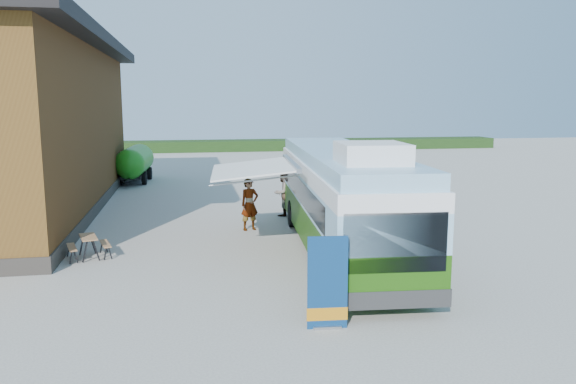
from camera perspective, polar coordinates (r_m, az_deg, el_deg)
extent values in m
plane|color=#BCB7AD|center=(16.74, -0.59, -7.15)|extent=(100.00, 100.00, 0.00)
cube|color=brown|center=(27.01, -27.18, 5.63)|extent=(8.00, 20.00, 7.00)
cube|color=#332D28|center=(27.35, -26.68, -1.16)|extent=(8.10, 20.10, 0.50)
cube|color=#264419|center=(55.04, 0.99, 4.83)|extent=(40.00, 3.00, 1.00)
cube|color=#2C6210|center=(17.97, 5.32, -3.07)|extent=(3.43, 12.20, 1.10)
cube|color=#8EC1DD|center=(17.78, 5.37, 0.09)|extent=(3.43, 12.20, 0.90)
cube|color=black|center=(18.08, 1.19, 0.28)|extent=(0.82, 10.00, 0.70)
cube|color=black|center=(18.54, 8.85, 0.40)|extent=(0.82, 10.00, 0.70)
cube|color=white|center=(17.69, 5.40, 2.26)|extent=(3.43, 12.20, 0.45)
cube|color=#8EC1DD|center=(17.64, 5.43, 3.63)|extent=(3.27, 11.98, 0.40)
cube|color=white|center=(13.90, 8.50, 3.94)|extent=(1.74, 1.92, 0.50)
cube|color=black|center=(12.11, 10.85, -5.10)|extent=(2.26, 0.23, 1.30)
cube|color=#2D2D2D|center=(12.52, 10.60, -10.61)|extent=(2.57, 0.40, 0.40)
cube|color=#2D2D2D|center=(23.79, 2.57, -0.99)|extent=(2.57, 0.40, 0.40)
cylinder|color=black|center=(14.06, 3.88, -8.25)|extent=(0.38, 1.02, 1.00)
cylinder|color=black|center=(14.60, 12.78, -7.80)|extent=(0.38, 1.02, 1.00)
cylinder|color=black|center=(21.28, 0.49, -2.20)|extent=(0.38, 1.02, 1.00)
cylinder|color=black|center=(21.64, 6.47, -2.06)|extent=(0.38, 1.02, 1.00)
cube|color=white|center=(17.46, -3.68, 2.51)|extent=(2.75, 4.11, 0.31)
cube|color=#A5A8AD|center=(17.53, 0.34, 3.14)|extent=(0.48, 4.24, 0.15)
cylinder|color=#A5A8AD|center=(15.82, -3.45, 1.44)|extent=(2.55, 0.25, 0.32)
cylinder|color=#A5A8AD|center=(19.13, -3.86, 2.79)|extent=(2.55, 0.25, 0.32)
cube|color=navy|center=(11.80, 4.04, -9.20)|extent=(0.85, 0.10, 1.99)
cube|color=orange|center=(12.03, 4.00, -12.25)|extent=(0.87, 0.10, 0.28)
cube|color=#A5A8AD|center=(12.14, 3.98, -13.52)|extent=(0.61, 0.23, 0.06)
cylinder|color=#A5A8AD|center=(11.82, 4.01, -9.17)|extent=(0.03, 0.03, 1.99)
cube|color=#A97A50|center=(18.04, -19.63, -4.32)|extent=(0.71, 1.14, 0.04)
cube|color=#A97A50|center=(18.07, -21.12, -5.25)|extent=(0.50, 1.08, 0.03)
cube|color=#A97A50|center=(18.16, -18.06, -5.01)|extent=(0.50, 1.08, 0.03)
cube|color=black|center=(17.68, -19.92, -5.72)|extent=(0.05, 0.05, 0.65)
cube|color=black|center=(17.71, -18.90, -5.64)|extent=(0.05, 0.05, 0.65)
cube|color=black|center=(18.53, -20.21, -5.06)|extent=(0.05, 0.05, 0.65)
cube|color=black|center=(18.56, -19.24, -4.99)|extent=(0.05, 0.05, 0.65)
imported|color=#999999|center=(20.67, -3.92, -1.27)|extent=(0.81, 0.67, 1.92)
imported|color=#999999|center=(23.20, -0.50, -0.09)|extent=(1.19, 1.14, 1.92)
cylinder|color=#1E8618|center=(34.06, -15.28, 3.08)|extent=(1.94, 3.85, 1.68)
sphere|color=#1E8618|center=(32.22, -15.79, 2.73)|extent=(1.68, 1.68, 1.68)
sphere|color=#1E8618|center=(35.90, -14.82, 3.40)|extent=(1.68, 1.68, 1.68)
cube|color=black|center=(34.14, -15.23, 1.83)|extent=(1.39, 4.00, 0.19)
cube|color=black|center=(31.77, -15.90, 1.19)|extent=(0.19, 1.13, 0.09)
cylinder|color=black|center=(33.17, -16.63, 1.32)|extent=(0.29, 0.76, 0.75)
cylinder|color=black|center=(32.96, -14.39, 1.37)|extent=(0.29, 0.76, 0.75)
cylinder|color=black|center=(35.37, -15.99, 1.82)|extent=(0.29, 0.76, 0.75)
cylinder|color=black|center=(35.17, -13.89, 1.86)|extent=(0.29, 0.76, 0.75)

